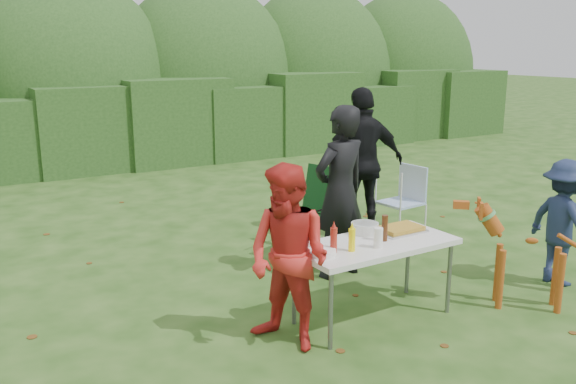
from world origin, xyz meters
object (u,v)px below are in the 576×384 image
camping_chair (311,213)px  beer_bottle (385,228)px  lawn_chair (401,200)px  paper_towel_roll (313,232)px  person_cook (340,193)px  person_red_jacket (289,258)px  ketchup_bottle (334,240)px  dog (530,257)px  mustard_bottle (352,240)px  person_black_puffy (362,163)px  child (564,223)px  folding_table (374,248)px

camping_chair → beer_bottle: (-0.36, -1.71, 0.32)m
lawn_chair → paper_towel_roll: (-2.55, -1.67, 0.42)m
person_cook → person_red_jacket: bearing=31.4°
ketchup_bottle → beer_bottle: size_ratio=0.92×
person_cook → dog: (1.05, -1.63, -0.43)m
mustard_bottle → paper_towel_roll: size_ratio=0.77×
person_black_puffy → beer_bottle: (-1.39, -2.06, -0.11)m
person_cook → beer_bottle: (-0.29, -1.06, -0.07)m
person_red_jacket → paper_towel_roll: (0.38, 0.22, 0.09)m
person_cook → child: 2.34m
person_red_jacket → person_black_puffy: bearing=108.1°
child → lawn_chair: 2.26m
folding_table → person_cook: person_cook is taller
mustard_bottle → ketchup_bottle: (-0.15, 0.05, 0.01)m
beer_bottle → paper_towel_roll: paper_towel_roll is taller
lawn_chair → mustard_bottle: mustard_bottle is taller
person_cook → paper_towel_roll: 1.26m
folding_table → dog: bearing=-22.4°
person_cook → dog: bearing=115.0°
person_black_puffy → child: 2.55m
child → camping_chair: child is taller
person_black_puffy → ketchup_bottle: person_black_puffy is taller
folding_table → beer_bottle: (0.09, -0.02, 0.17)m
camping_chair → beer_bottle: 1.77m
child → dog: bearing=113.4°
person_black_puffy → dog: bearing=101.4°
person_red_jacket → beer_bottle: (1.03, 0.01, 0.08)m
lawn_chair → paper_towel_roll: size_ratio=3.49×
dog → paper_towel_roll: (-1.98, 0.78, 0.36)m
camping_chair → ketchup_bottle: camping_chair is taller
mustard_bottle → paper_towel_roll: paper_towel_roll is taller
person_red_jacket → ketchup_bottle: person_red_jacket is taller
camping_chair → dog: bearing=96.6°
person_black_puffy → beer_bottle: 2.49m
person_black_puffy → dog: (-0.05, -2.63, -0.47)m
beer_bottle → lawn_chair: bearing=44.6°
person_cook → mustard_bottle: (-0.71, -1.13, -0.09)m
ketchup_bottle → child: bearing=-7.2°
person_black_puffy → paper_towel_roll: size_ratio=7.50×
person_black_puffy → beer_bottle: bearing=68.6°
folding_table → beer_bottle: 0.20m
mustard_bottle → beer_bottle: size_ratio=0.83×
person_cook → child: person_cook is taller
camping_chair → paper_towel_roll: bearing=39.6°
person_black_puffy → mustard_bottle: 2.80m
person_cook → child: (1.84, -1.42, -0.27)m
folding_table → person_black_puffy: size_ratio=0.77×
person_cook → lawn_chair: bearing=-160.9°
dog → mustard_bottle: dog is taller
person_cook → camping_chair: bearing=-104.1°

